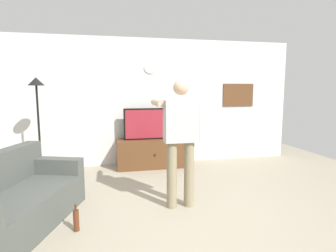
# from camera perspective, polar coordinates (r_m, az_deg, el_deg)

# --- Properties ---
(ground_plane) EXTENTS (8.40, 8.40, 0.00)m
(ground_plane) POSITION_cam_1_polar(r_m,az_deg,el_deg) (3.54, 4.53, -19.72)
(ground_plane) COLOR #9E937F
(back_wall) EXTENTS (6.40, 0.10, 2.70)m
(back_wall) POSITION_cam_1_polar(r_m,az_deg,el_deg) (6.04, -3.40, 4.97)
(back_wall) COLOR silver
(back_wall) RESTS_ON ground_plane
(tv_stand) EXTENTS (1.49, 0.57, 0.58)m
(tv_stand) POSITION_cam_1_polar(r_m,az_deg,el_deg) (5.83, -3.16, -5.63)
(tv_stand) COLOR brown
(tv_stand) RESTS_ON ground_plane
(television) EXTENTS (1.19, 0.07, 0.65)m
(television) POSITION_cam_1_polar(r_m,az_deg,el_deg) (5.77, -3.27, 0.47)
(television) COLOR black
(television) RESTS_ON tv_stand
(wall_clock) EXTENTS (0.25, 0.03, 0.25)m
(wall_clock) POSITION_cam_1_polar(r_m,az_deg,el_deg) (5.98, -3.73, 11.99)
(wall_clock) COLOR white
(framed_picture) EXTENTS (0.74, 0.04, 0.52)m
(framed_picture) POSITION_cam_1_polar(r_m,az_deg,el_deg) (6.59, 14.29, 6.23)
(framed_picture) COLOR brown
(floor_lamp) EXTENTS (0.32, 0.32, 1.83)m
(floor_lamp) POSITION_cam_1_polar(r_m,az_deg,el_deg) (5.33, -25.38, 3.49)
(floor_lamp) COLOR black
(floor_lamp) RESTS_ON ground_plane
(person_standing_nearer_lamp) EXTENTS (0.63, 0.78, 1.75)m
(person_standing_nearer_lamp) POSITION_cam_1_polar(r_m,az_deg,el_deg) (3.74, 2.58, -1.91)
(person_standing_nearer_lamp) COLOR gray
(person_standing_nearer_lamp) RESTS_ON ground_plane
(side_couch) EXTENTS (1.39, 2.04, 0.87)m
(side_couch) POSITION_cam_1_polar(r_m,az_deg,el_deg) (3.78, -29.63, -13.65)
(side_couch) COLOR #4C514C
(side_couch) RESTS_ON ground_plane
(beverage_bottle) EXTENTS (0.07, 0.07, 0.32)m
(beverage_bottle) POSITION_cam_1_polar(r_m,az_deg,el_deg) (3.51, -18.47, -17.98)
(beverage_bottle) COLOR #592D19
(beverage_bottle) RESTS_ON ground_plane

